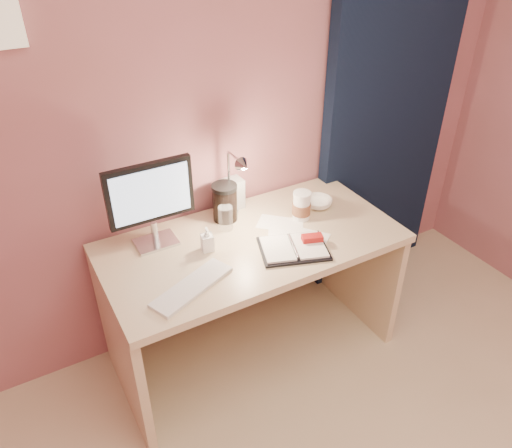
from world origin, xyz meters
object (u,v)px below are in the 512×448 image
desk (245,269)px  coffee_cup (302,206)px  product_box (232,194)px  monitor (150,197)px  clear_cup (226,218)px  lotion_bottle (207,239)px  keyboard (192,287)px  bowl (318,203)px  dark_jar (225,204)px  desk_lamp (237,181)px  planner (295,247)px

desk → coffee_cup: (0.30, -0.03, 0.29)m
coffee_cup → product_box: (-0.25, 0.26, 0.01)m
monitor → coffee_cup: bearing=-12.0°
clear_cup → lotion_bottle: clear_cup is taller
monitor → keyboard: 0.44m
bowl → dark_jar: dark_jar is taller
desk → bowl: size_ratio=9.73×
keyboard → desk_lamp: (0.39, 0.34, 0.22)m
coffee_cup → bowl: 0.16m
keyboard → desk_lamp: size_ratio=1.04×
keyboard → lotion_bottle: bearing=28.6°
desk → monitor: bearing=163.4°
planner → bowl: size_ratio=2.51×
coffee_cup → product_box: 0.36m
desk → planner: size_ratio=3.88×
desk_lamp → bowl: bearing=-10.5°
planner → bowl: planner is taller
monitor → planner: monitor is taller
planner → lotion_bottle: (-0.35, 0.19, 0.05)m
monitor → clear_cup: (0.34, -0.05, -0.19)m
product_box → desk_lamp: 0.21m
monitor → desk_lamp: (0.41, -0.03, -0.02)m
lotion_bottle → keyboard: bearing=-128.6°
clear_cup → bowl: bearing=-5.8°
monitor → planner: 0.68m
desk → lotion_bottle: (-0.21, -0.04, 0.28)m
coffee_cup → desk: bearing=174.4°
clear_cup → lotion_bottle: bearing=-142.6°
planner → product_box: (-0.08, 0.47, 0.07)m
monitor → planner: bearing=-33.5°
coffee_cup → bowl: size_ratio=1.02×
monitor → bowl: size_ratio=2.88×
coffee_cup → desk_lamp: desk_lamp is taller
lotion_bottle → dark_jar: size_ratio=0.69×
desk → keyboard: (-0.38, -0.25, 0.23)m
desk → clear_cup: size_ratio=11.58×
product_box → monitor: bearing=-169.0°
desk → desk_lamp: desk_lamp is taller
monitor → clear_cup: monitor is taller
desk_lamp → dark_jar: bearing=121.7°
product_box → desk_lamp: desk_lamp is taller
planner → desk_lamp: size_ratio=0.98×
monitor → dark_jar: monitor is taller
lotion_bottle → planner: bearing=-28.8°
keyboard → product_box: 0.66m
desk_lamp → planner: bearing=-70.8°
coffee_cup → monitor: bearing=168.0°
desk → product_box: size_ratio=8.82×
planner → lotion_bottle: size_ratio=3.06×
product_box → coffee_cup: bearing=-49.8°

